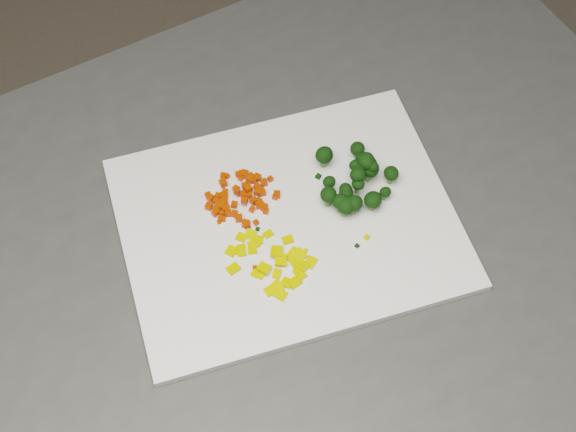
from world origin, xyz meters
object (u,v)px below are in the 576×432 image
object	(u,v)px
cutting_board	(288,223)
carrot_pile	(242,192)
broccoli_pile	(353,170)
counter_block	(275,376)
pepper_pile	(274,255)

from	to	relation	value
cutting_board	carrot_pile	world-z (taller)	carrot_pile
broccoli_pile	counter_block	bearing A→B (deg)	-159.07
counter_block	pepper_pile	bearing A→B (deg)	-96.21
pepper_pile	broccoli_pile	xyz separation A→B (m)	(0.13, 0.07, 0.02)
broccoli_pile	carrot_pile	bearing A→B (deg)	171.46
carrot_pile	cutting_board	bearing A→B (deg)	-48.91
cutting_board	counter_block	bearing A→B (deg)	-148.43
counter_block	cutting_board	world-z (taller)	cutting_board
cutting_board	carrot_pile	distance (m)	0.07
counter_block	cutting_board	xyz separation A→B (m)	(0.03, 0.02, 0.46)
carrot_pile	broccoli_pile	distance (m)	0.14
counter_block	pepper_pile	world-z (taller)	pepper_pile
counter_block	cutting_board	size ratio (longest dim) A/B	2.75
counter_block	carrot_pile	world-z (taller)	carrot_pile
pepper_pile	counter_block	bearing A→B (deg)	83.79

